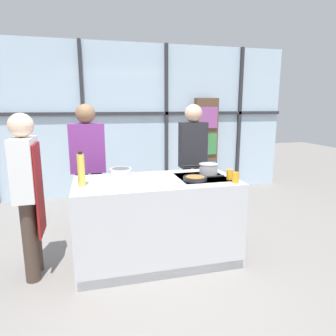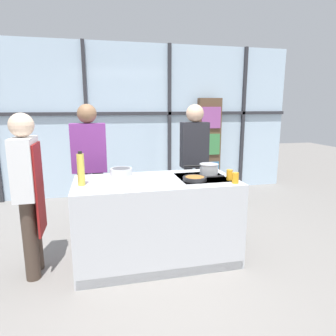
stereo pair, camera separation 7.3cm
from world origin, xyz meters
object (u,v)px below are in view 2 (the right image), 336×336
(chef, at_px, (28,187))
(juice_glass_far, at_px, (230,175))
(spectator_center_left, at_px, (194,156))
(frying_pan, at_px, (195,178))
(juice_glass_near, at_px, (235,178))
(oil_bottle, at_px, (81,169))
(mixing_bowl, at_px, (121,171))
(saucepan, at_px, (209,169))
(pepper_grinder, at_px, (81,171))
(spectator_far_left, at_px, (90,162))
(white_plate, at_px, (117,188))

(chef, xyz_separation_m, juice_glass_far, (2.01, -0.17, 0.05))
(chef, height_order, spectator_center_left, spectator_center_left)
(frying_pan, distance_m, juice_glass_far, 0.36)
(chef, relative_size, juice_glass_near, 14.62)
(oil_bottle, bearing_deg, juice_glass_near, -10.12)
(frying_pan, height_order, mixing_bowl, mixing_bowl)
(saucepan, xyz_separation_m, pepper_grinder, (-1.40, 0.02, 0.04))
(chef, height_order, spectator_far_left, spectator_far_left)
(chef, bearing_deg, white_plate, 72.65)
(white_plate, distance_m, mixing_bowl, 0.59)
(spectator_center_left, bearing_deg, juice_glass_far, 93.09)
(frying_pan, xyz_separation_m, pepper_grinder, (-1.16, 0.27, 0.08))
(frying_pan, bearing_deg, juice_glass_far, -9.50)
(chef, xyz_separation_m, spectator_center_left, (1.96, 0.86, 0.08))
(spectator_far_left, height_order, pepper_grinder, spectator_far_left)
(spectator_center_left, distance_m, mixing_bowl, 1.17)
(mixing_bowl, bearing_deg, juice_glass_near, -30.05)
(frying_pan, height_order, white_plate, frying_pan)
(spectator_far_left, bearing_deg, saucepan, 151.58)
(saucepan, bearing_deg, oil_bottle, -172.65)
(spectator_far_left, relative_size, oil_bottle, 5.02)
(spectator_far_left, bearing_deg, chef, 57.18)
(pepper_grinder, height_order, juice_glass_far, pepper_grinder)
(spectator_far_left, bearing_deg, oil_bottle, 86.46)
(spectator_center_left, relative_size, white_plate, 6.36)
(chef, distance_m, juice_glass_far, 2.02)
(spectator_center_left, xyz_separation_m, saucepan, (-0.06, -0.72, -0.02))
(juice_glass_near, bearing_deg, chef, 171.19)
(spectator_far_left, relative_size, spectator_center_left, 1.00)
(saucepan, distance_m, mixing_bowl, 1.00)
(chef, relative_size, saucepan, 4.06)
(juice_glass_far, bearing_deg, saucepan, 110.83)
(white_plate, relative_size, pepper_grinder, 1.18)
(spectator_far_left, relative_size, white_plate, 6.37)
(spectator_center_left, xyz_separation_m, pepper_grinder, (-1.47, -0.70, 0.02))
(white_plate, bearing_deg, saucepan, 20.61)
(spectator_far_left, relative_size, saucepan, 4.27)
(frying_pan, bearing_deg, oil_bottle, 176.52)
(frying_pan, bearing_deg, juice_glass_near, -29.21)
(juice_glass_near, bearing_deg, frying_pan, 150.79)
(pepper_grinder, xyz_separation_m, juice_glass_far, (1.52, -0.33, -0.05))
(spectator_far_left, distance_m, juice_glass_near, 1.87)
(spectator_center_left, height_order, juice_glass_near, spectator_center_left)
(oil_bottle, xyz_separation_m, juice_glass_far, (1.51, -0.13, -0.11))
(mixing_bowl, distance_m, juice_glass_far, 1.20)
(oil_bottle, bearing_deg, white_plate, -33.20)
(spectator_far_left, height_order, white_plate, spectator_far_left)
(saucepan, bearing_deg, juice_glass_near, -75.32)
(pepper_grinder, bearing_deg, spectator_far_left, 84.65)
(pepper_grinder, bearing_deg, juice_glass_near, -17.18)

